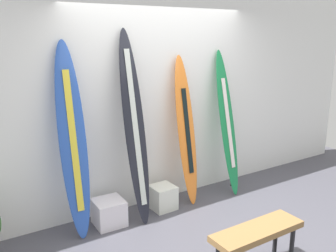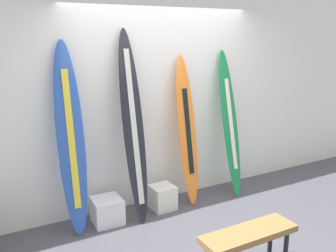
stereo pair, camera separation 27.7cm
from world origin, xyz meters
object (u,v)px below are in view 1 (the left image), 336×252
Objects in this scene: surfboard_sunset at (186,131)px; surfboard_emerald at (227,125)px; surfboard_charcoal at (135,129)px; display_block_center at (109,212)px; display_block_left at (163,197)px; bench at (257,235)px; surfboard_cobalt at (73,141)px.

surfboard_emerald reaches higher than surfboard_sunset.
surfboard_charcoal reaches higher than surfboard_sunset.
surfboard_charcoal is 0.79m from surfboard_sunset.
surfboard_sunset is (0.77, 0.06, -0.14)m from surfboard_charcoal.
surfboard_emerald is at bearing 0.60° from display_block_center.
surfboard_charcoal is 7.37× the size of display_block_left.
surfboard_emerald is 6.47× the size of display_block_left.
bench reaches higher than display_block_left.
display_block_left is (-0.39, -0.05, -0.81)m from surfboard_sunset.
display_block_left is (-1.05, -0.01, -0.82)m from surfboard_emerald.
surfboard_charcoal reaches higher than display_block_left.
surfboard_charcoal reaches higher than display_block_center.
surfboard_cobalt is 0.72m from surfboard_charcoal.
display_block_left is at bearing -2.03° from surfboard_cobalt.
surfboard_sunset is 0.98× the size of surfboard_emerald.
surfboard_charcoal is (0.72, -0.05, 0.04)m from surfboard_cobalt.
bench is (0.45, -1.55, -0.72)m from surfboard_charcoal.
display_block_left is at bearing -179.35° from surfboard_emerald.
bench reaches higher than display_block_center.
surfboard_charcoal reaches higher than surfboard_emerald.
surfboard_charcoal is at bearing -1.22° from display_block_center.
display_block_center is (-1.79, -0.02, -0.82)m from surfboard_emerald.
bench is at bearing -62.68° from display_block_center.
surfboard_emerald reaches higher than display_block_center.
surfboard_sunset is at bearing 6.97° from display_block_left.
bench is at bearing -122.13° from surfboard_emerald.
surfboard_charcoal is 1.76m from bench.
surfboard_charcoal is 2.41× the size of bench.
surfboard_sunset is (1.49, 0.01, -0.10)m from surfboard_cobalt.
surfboard_charcoal is 1.44m from surfboard_emerald.
surfboard_charcoal is at bearing -175.43° from surfboard_sunset.
display_block_center is 0.37× the size of bench.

